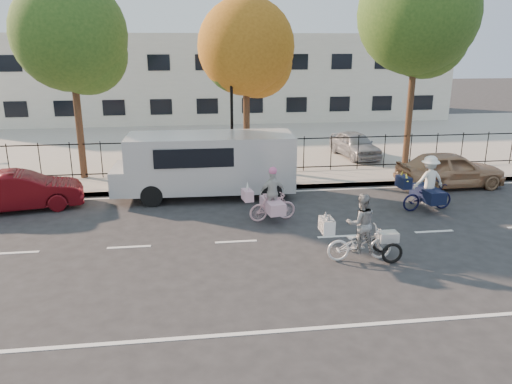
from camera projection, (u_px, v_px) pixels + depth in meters
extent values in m
plane|color=#333334|center=(236.00, 242.00, 14.28)|extent=(120.00, 120.00, 0.00)
cube|color=#A8A399|center=(224.00, 189.00, 19.05)|extent=(60.00, 0.10, 0.15)
cube|color=#A8A399|center=(222.00, 182.00, 20.05)|extent=(60.00, 2.20, 0.15)
cube|color=#A8A399|center=(211.00, 140.00, 28.49)|extent=(60.00, 15.60, 0.15)
cube|color=silver|center=(204.00, 76.00, 37.12)|extent=(34.00, 10.00, 6.00)
cylinder|color=black|center=(232.00, 128.00, 20.17)|extent=(0.12, 0.12, 4.00)
sphere|color=white|center=(231.00, 73.00, 19.55)|extent=(0.36, 0.36, 0.36)
cylinder|color=black|center=(166.00, 156.00, 20.15)|extent=(0.06, 0.06, 1.80)
cylinder|color=black|center=(183.00, 156.00, 20.24)|extent=(0.06, 0.06, 1.80)
cube|color=#59140F|center=(174.00, 141.00, 20.02)|extent=(0.85, 0.04, 0.60)
imported|color=white|center=(360.00, 243.00, 13.00)|extent=(1.73, 0.60, 0.91)
imported|color=white|center=(361.00, 223.00, 12.83)|extent=(0.77, 0.60, 1.59)
cube|color=white|center=(327.00, 225.00, 12.72)|extent=(0.30, 0.55, 0.36)
cone|color=white|center=(326.00, 215.00, 12.76)|extent=(0.14, 0.14, 0.18)
cone|color=white|center=(328.00, 218.00, 12.53)|extent=(0.14, 0.14, 0.18)
torus|color=black|center=(392.00, 253.00, 12.81)|extent=(0.56, 0.08, 0.56)
torus|color=black|center=(382.00, 243.00, 13.48)|extent=(0.56, 0.08, 0.56)
cube|color=white|center=(388.00, 237.00, 13.05)|extent=(0.50, 0.35, 0.25)
imported|color=#F6BBC7|center=(273.00, 207.00, 15.86)|extent=(1.58, 0.67, 0.92)
imported|color=silver|center=(273.00, 193.00, 15.72)|extent=(0.90, 0.49, 1.45)
cube|color=#DDA8BC|center=(247.00, 195.00, 15.49)|extent=(0.35, 0.54, 0.33)
cone|color=white|center=(247.00, 186.00, 15.41)|extent=(0.11, 0.11, 0.29)
cube|color=#DDA8BC|center=(273.00, 205.00, 15.84)|extent=(0.69, 1.26, 0.37)
sphere|color=pink|center=(273.00, 171.00, 15.52)|extent=(0.26, 0.26, 0.26)
imported|color=black|center=(427.00, 197.00, 16.84)|extent=(1.86, 0.82, 0.95)
imported|color=white|center=(429.00, 180.00, 16.67)|extent=(1.13, 0.73, 1.65)
cube|color=black|center=(404.00, 182.00, 16.46)|extent=(0.38, 0.61, 0.38)
cone|color=yellow|center=(402.00, 174.00, 16.58)|extent=(0.13, 0.25, 0.34)
cone|color=yellow|center=(407.00, 177.00, 16.22)|extent=(0.13, 0.25, 0.34)
cube|color=black|center=(428.00, 194.00, 16.81)|extent=(0.72, 1.42, 0.42)
cube|color=silver|center=(211.00, 161.00, 18.11)|extent=(5.98, 2.36, 1.97)
cube|color=silver|center=(121.00, 179.00, 17.86)|extent=(0.61, 2.15, 0.88)
cylinder|color=black|center=(152.00, 196.00, 17.20)|extent=(0.78, 0.31, 0.77)
cylinder|color=black|center=(156.00, 181.00, 19.03)|extent=(0.78, 0.31, 0.77)
cylinder|color=black|center=(272.00, 191.00, 17.73)|extent=(0.78, 0.31, 0.77)
cylinder|color=black|center=(264.00, 177.00, 19.56)|extent=(0.78, 0.31, 0.77)
imported|color=#57090F|center=(21.00, 191.00, 16.82)|extent=(4.21, 2.18, 1.32)
imported|color=tan|center=(450.00, 169.00, 19.46)|extent=(4.22, 1.83, 1.42)
imported|color=#46474D|center=(181.00, 147.00, 23.34)|extent=(1.72, 3.68, 1.17)
imported|color=#97999E|center=(355.00, 144.00, 23.97)|extent=(1.88, 3.68, 1.20)
cylinder|color=#442D1D|center=(79.00, 120.00, 19.77)|extent=(0.28, 0.28, 5.04)
sphere|color=#385B1E|center=(70.00, 34.00, 18.83)|extent=(4.32, 4.32, 4.32)
sphere|color=#385B1E|center=(86.00, 54.00, 19.29)|extent=(3.17, 3.17, 3.17)
cylinder|color=#442D1D|center=(247.00, 119.00, 21.19)|extent=(0.28, 0.28, 4.63)
sphere|color=#9F6219|center=(246.00, 46.00, 20.33)|extent=(3.97, 3.97, 3.97)
sphere|color=#9F6219|center=(258.00, 63.00, 20.77)|extent=(2.91, 2.91, 2.91)
cylinder|color=#442D1D|center=(410.00, 105.00, 21.41)|extent=(0.28, 0.28, 5.75)
sphere|color=#385B1E|center=(418.00, 14.00, 20.34)|extent=(4.93, 4.93, 4.93)
sphere|color=#385B1E|center=(426.00, 35.00, 20.83)|extent=(3.61, 3.61, 3.61)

